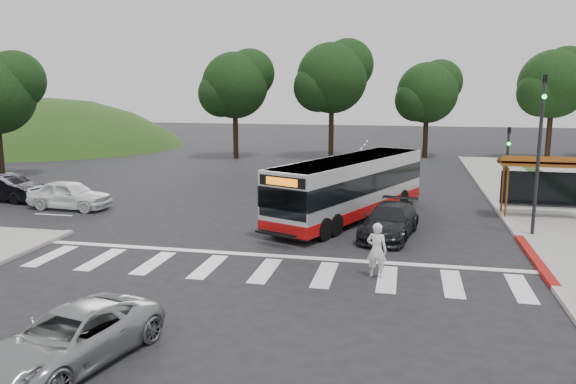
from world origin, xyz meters
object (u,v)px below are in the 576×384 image
(transit_bus, at_px, (350,188))
(pedestrian, at_px, (377,250))
(dark_sedan, at_px, (390,221))
(silver_suv_south, at_px, (71,337))

(transit_bus, relative_size, pedestrian, 6.03)
(transit_bus, distance_m, pedestrian, 8.38)
(dark_sedan, relative_size, silver_suv_south, 1.04)
(transit_bus, height_order, dark_sedan, transit_bus)
(pedestrian, height_order, silver_suv_south, pedestrian)
(transit_bus, distance_m, silver_suv_south, 16.04)
(silver_suv_south, bearing_deg, pedestrian, 62.70)
(pedestrian, relative_size, dark_sedan, 0.40)
(pedestrian, xyz_separation_m, silver_suv_south, (-6.23, -7.17, -0.29))
(transit_bus, relative_size, silver_suv_south, 2.47)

